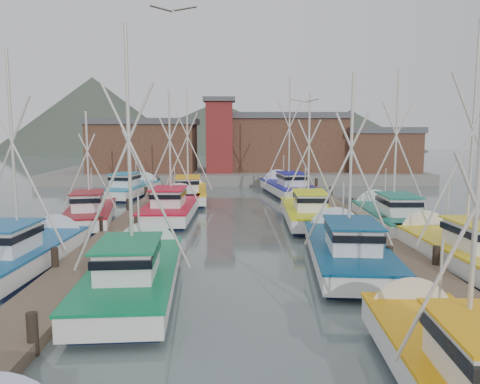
{
  "coord_description": "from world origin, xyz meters",
  "views": [
    {
      "loc": [
        -0.65,
        -21.04,
        6.04
      ],
      "look_at": [
        -0.16,
        4.95,
        2.6
      ],
      "focal_mm": 35.0,
      "sensor_mm": 36.0,
      "label": 1
    }
  ],
  "objects_px": {
    "lookout_tower": "(219,135)",
    "boat_1": "(452,364)",
    "boat_8": "(173,207)",
    "boat_4": "(136,272)",
    "boat_12": "(188,193)"
  },
  "relations": [
    {
      "from": "lookout_tower",
      "to": "boat_1",
      "type": "distance_m",
      "value": 44.67
    },
    {
      "from": "boat_1",
      "to": "boat_8",
      "type": "distance_m",
      "value": 24.05
    },
    {
      "from": "lookout_tower",
      "to": "boat_4",
      "type": "xyz_separation_m",
      "value": [
        -2.27,
        -36.78,
        -4.86
      ]
    },
    {
      "from": "lookout_tower",
      "to": "boat_1",
      "type": "height_order",
      "value": "lookout_tower"
    },
    {
      "from": "boat_8",
      "to": "boat_12",
      "type": "distance_m",
      "value": 7.77
    },
    {
      "from": "boat_1",
      "to": "boat_4",
      "type": "height_order",
      "value": "boat_4"
    },
    {
      "from": "boat_1",
      "to": "boat_12",
      "type": "distance_m",
      "value": 31.25
    },
    {
      "from": "lookout_tower",
      "to": "boat_8",
      "type": "distance_m",
      "value": 22.42
    },
    {
      "from": "lookout_tower",
      "to": "boat_12",
      "type": "relative_size",
      "value": 0.83
    },
    {
      "from": "boat_1",
      "to": "boat_4",
      "type": "bearing_deg",
      "value": 143.75
    },
    {
      "from": "lookout_tower",
      "to": "boat_12",
      "type": "height_order",
      "value": "lookout_tower"
    },
    {
      "from": "boat_4",
      "to": "boat_12",
      "type": "xyz_separation_m",
      "value": [
        -0.09,
        22.83,
        -0.0
      ]
    },
    {
      "from": "boat_8",
      "to": "boat_12",
      "type": "bearing_deg",
      "value": 88.67
    },
    {
      "from": "boat_12",
      "to": "boat_8",
      "type": "bearing_deg",
      "value": -96.74
    },
    {
      "from": "lookout_tower",
      "to": "boat_8",
      "type": "height_order",
      "value": "lookout_tower"
    }
  ]
}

